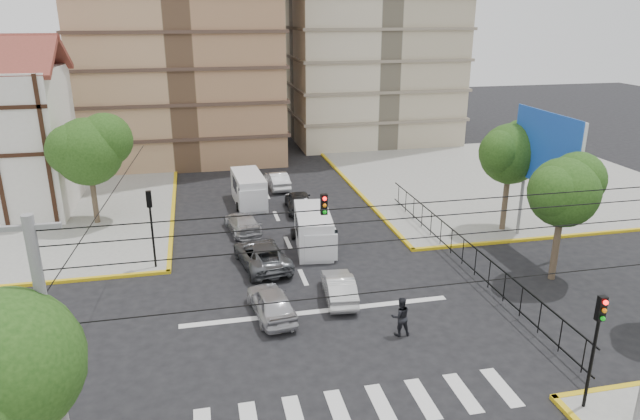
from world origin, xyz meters
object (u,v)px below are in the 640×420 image
object	(u,v)px
van_left_lane	(249,190)
car_white_front_right	(339,287)
traffic_light_se	(596,334)
car_silver_front_left	(271,302)
pedestrian_crosswalk	(400,316)
traffic_light_nw	(151,216)
van_right_lane	(314,232)

from	to	relation	value
van_left_lane	car_white_front_right	distance (m)	15.97
traffic_light_se	car_silver_front_left	distance (m)	13.73
pedestrian_crosswalk	car_white_front_right	bearing A→B (deg)	-62.64
van_left_lane	pedestrian_crosswalk	world-z (taller)	van_left_lane
traffic_light_nw	van_right_lane	world-z (taller)	traffic_light_nw
van_right_lane	pedestrian_crosswalk	world-z (taller)	van_right_lane
car_silver_front_left	traffic_light_se	bearing A→B (deg)	130.82
car_silver_front_left	car_white_front_right	xyz separation A→B (m)	(3.50, 0.94, -0.06)
van_right_lane	pedestrian_crosswalk	distance (m)	10.43
traffic_light_se	van_left_lane	size ratio (longest dim) A/B	0.85
car_white_front_right	pedestrian_crosswalk	bearing A→B (deg)	121.08
van_right_lane	car_white_front_right	world-z (taller)	van_right_lane
traffic_light_se	pedestrian_crosswalk	xyz separation A→B (m)	(-4.71, 6.20, -2.21)
traffic_light_nw	car_silver_front_left	xyz separation A→B (m)	(5.59, -6.52, -2.40)
traffic_light_nw	car_white_front_right	xyz separation A→B (m)	(9.09, -5.57, -2.46)
traffic_light_nw	pedestrian_crosswalk	distance (m)	14.56
car_silver_front_left	car_white_front_right	distance (m)	3.63
van_right_lane	pedestrian_crosswalk	size ratio (longest dim) A/B	2.89
traffic_light_nw	car_silver_front_left	size ratio (longest dim) A/B	1.05
traffic_light_se	car_white_front_right	size ratio (longest dim) A/B	1.11
car_white_front_right	pedestrian_crosswalk	size ratio (longest dim) A/B	2.20
van_right_lane	car_silver_front_left	bearing A→B (deg)	-109.28
traffic_light_se	van_right_lane	xyz separation A→B (m)	(-6.42, 16.49, -2.01)
traffic_light_nw	traffic_light_se	bearing A→B (deg)	-45.00
van_right_lane	van_left_lane	bearing A→B (deg)	114.36
traffic_light_nw	car_white_front_right	world-z (taller)	traffic_light_nw
van_right_lane	car_silver_front_left	size ratio (longest dim) A/B	1.25
traffic_light_nw	van_right_lane	bearing A→B (deg)	5.56
pedestrian_crosswalk	van_left_lane	bearing A→B (deg)	-74.51
traffic_light_nw	car_white_front_right	size ratio (longest dim) A/B	1.11
traffic_light_se	traffic_light_nw	world-z (taller)	same
traffic_light_se	van_left_lane	xyz separation A→B (m)	(-9.38, 25.73, -2.00)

